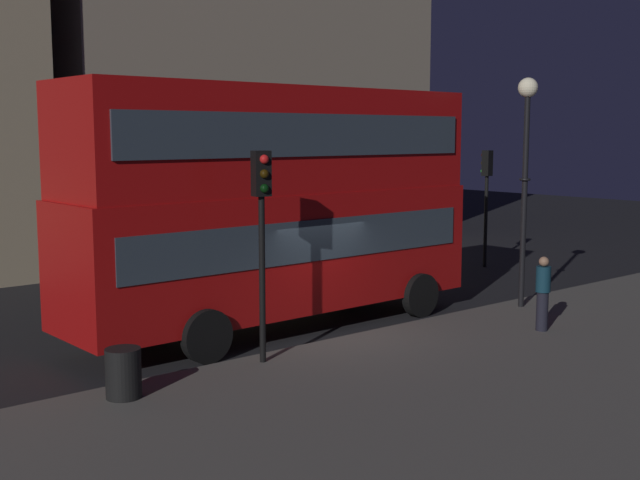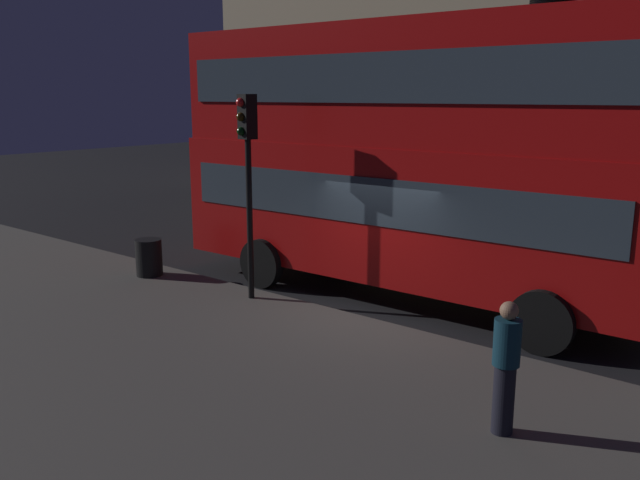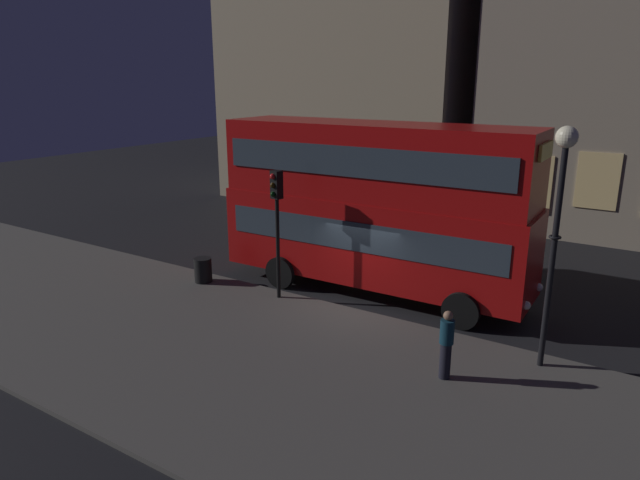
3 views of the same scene
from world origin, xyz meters
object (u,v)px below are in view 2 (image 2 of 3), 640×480
at_px(double_decker_bus, 405,150).
at_px(litter_bin, 149,257).
at_px(pedestrian, 506,366).
at_px(traffic_light_near_kerb, 247,154).

relative_size(double_decker_bus, litter_bin, 12.27).
bearing_deg(pedestrian, double_decker_bus, -105.49).
distance_m(traffic_light_near_kerb, litter_bin, 3.92).
xyz_separation_m(double_decker_bus, litter_bin, (-5.13, -2.55, -2.52)).
bearing_deg(litter_bin, pedestrian, -10.58).
distance_m(double_decker_bus, traffic_light_near_kerb, 3.15).
bearing_deg(pedestrian, traffic_light_near_kerb, -76.81).
bearing_deg(double_decker_bus, pedestrian, -47.01).
xyz_separation_m(double_decker_bus, traffic_light_near_kerb, (-2.11, -2.33, -0.03)).
bearing_deg(traffic_light_near_kerb, double_decker_bus, 59.85).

